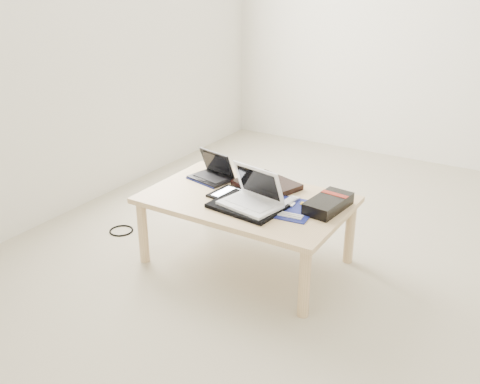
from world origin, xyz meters
The scene contains 13 objects.
ground centered at (0.00, 0.00, 0.00)m, with size 4.00×4.00×0.00m, color beige.
coffee_table centered at (-0.61, -0.25, 0.35)m, with size 1.10×0.70×0.40m.
book centered at (-0.58, -0.07, 0.42)m, with size 0.39×0.36×0.03m.
netbook centered at (-0.92, -0.12, 0.44)m, with size 0.27×0.23×0.17m.
tablet centered at (-0.67, -0.28, 0.41)m, with size 0.27×0.22×0.01m.
remote centered at (-0.38, -0.24, 0.41)m, with size 0.07×0.22×0.02m.
neoprene_sleeve centered at (-0.53, -0.36, 0.41)m, with size 0.36×0.27×0.02m, color black.
white_laptop centered at (-0.51, -0.35, 0.46)m, with size 0.33×0.26×0.21m.
motherboard centered at (-0.32, -0.26, 0.40)m, with size 0.25×0.30×0.01m.
gpu_box centered at (-0.17, -0.16, 0.43)m, with size 0.18×0.31×0.07m.
cable_coil centered at (-0.70, -0.31, 0.41)m, with size 0.10×0.10×0.01m, color black.
floor_cable_coil centered at (-1.48, -0.35, 0.01)m, with size 0.15×0.15×0.01m, color black.
floor_cable_trail centered at (-1.36, -0.28, 0.00)m, with size 0.01×0.01×0.31m, color black.
Camera 1 is at (0.75, -2.55, 1.58)m, focal length 40.00 mm.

